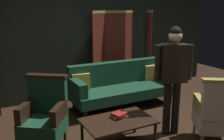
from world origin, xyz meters
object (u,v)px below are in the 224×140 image
at_px(coffee_table, 118,123).
at_px(velvet_couch, 121,84).
at_px(book_tan_leather, 120,116).
at_px(book_red_leather, 120,114).
at_px(folding_screen, 129,49).
at_px(armchair_gilt_accent, 217,113).
at_px(armchair_wing_left, 44,115).
at_px(standing_figure, 173,71).

bearing_deg(coffee_table, velvet_couch, 59.19).
distance_m(book_tan_leather, book_red_leather, 0.04).
bearing_deg(book_red_leather, folding_screen, 56.39).
height_order(armchair_gilt_accent, book_tan_leather, armchair_gilt_accent).
distance_m(velvet_couch, book_red_leather, 1.55).
relative_size(armchair_wing_left, standing_figure, 0.61).
bearing_deg(velvet_couch, armchair_wing_left, -152.51).
bearing_deg(armchair_wing_left, book_red_leather, -23.09).
bearing_deg(book_tan_leather, velvet_couch, 59.69).
distance_m(velvet_couch, book_tan_leather, 1.55).
distance_m(velvet_couch, coffee_table, 1.65).
bearing_deg(velvet_couch, book_tan_leather, -120.31).
relative_size(armchair_wing_left, book_tan_leather, 4.67).
xyz_separation_m(velvet_couch, coffee_table, (-0.84, -1.42, -0.08)).
xyz_separation_m(velvet_couch, armchair_wing_left, (-1.77, -0.92, 0.04)).
distance_m(folding_screen, coffee_table, 2.89).
bearing_deg(velvet_couch, book_red_leather, -120.31).
height_order(coffee_table, standing_figure, standing_figure).
bearing_deg(standing_figure, book_red_leather, 174.56).
xyz_separation_m(folding_screen, book_red_leather, (-1.51, -2.27, -0.51)).
relative_size(armchair_gilt_accent, book_tan_leather, 4.67).
bearing_deg(coffee_table, folding_screen, 56.22).
xyz_separation_m(folding_screen, armchair_wing_left, (-2.49, -1.85, -0.50)).
relative_size(velvet_couch, standing_figure, 1.25).
bearing_deg(armchair_gilt_accent, book_tan_leather, 152.61).
height_order(folding_screen, standing_figure, folding_screen).
bearing_deg(armchair_wing_left, armchair_gilt_accent, -25.54).
xyz_separation_m(coffee_table, book_red_leather, (0.06, 0.08, 0.10)).
distance_m(standing_figure, book_red_leather, 1.05).
distance_m(folding_screen, standing_figure, 2.43).
bearing_deg(armchair_gilt_accent, armchair_wing_left, 154.46).
bearing_deg(folding_screen, velvet_couch, -127.95).
height_order(folding_screen, book_red_leather, folding_screen).
relative_size(velvet_couch, book_red_leather, 10.26).
bearing_deg(standing_figure, folding_screen, 75.19).
distance_m(armchair_gilt_accent, standing_figure, 0.86).
relative_size(velvet_couch, coffee_table, 2.12).
xyz_separation_m(velvet_couch, armchair_gilt_accent, (0.47, -1.99, 0.04)).
height_order(folding_screen, armchair_wing_left, folding_screen).
bearing_deg(standing_figure, book_tan_leather, 174.56).
xyz_separation_m(folding_screen, standing_figure, (-0.62, -2.35, 0.04)).
bearing_deg(book_red_leather, coffee_table, -128.46).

